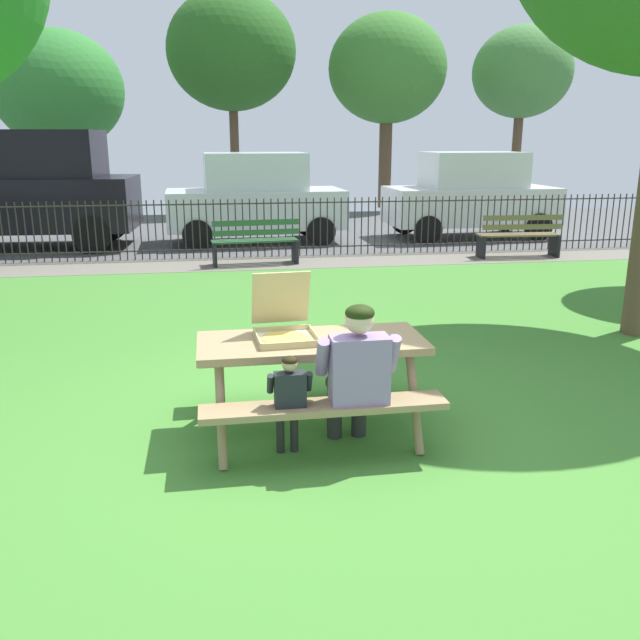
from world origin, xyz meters
TOP-DOWN VIEW (x-y plane):
  - ground at (0.00, 2.12)m, footprint 28.00×12.23m
  - cobblestone_walkway at (0.00, 7.53)m, footprint 28.00×1.40m
  - street_asphalt at (0.00, 12.17)m, footprint 28.00×7.88m
  - picnic_table_foreground at (-0.07, -0.01)m, footprint 1.82×1.50m
  - pizza_box_open at (-0.28, 0.06)m, footprint 0.51×0.59m
  - adult_at_table at (0.19, -0.51)m, footprint 0.61×0.59m
  - child_at_table at (-0.31, -0.54)m, footprint 0.33×0.32m
  - iron_fence_streetside at (-0.00, 8.23)m, footprint 21.22×0.03m
  - park_bench_center at (-0.09, 7.39)m, footprint 1.63×0.61m
  - park_bench_right at (5.11, 7.39)m, footprint 1.62×0.53m
  - parked_car_far_left at (-4.87, 10.13)m, footprint 4.79×2.27m
  - parked_car_left at (0.09, 10.13)m, footprint 3.97×1.96m
  - parked_car_center at (5.13, 10.13)m, footprint 3.96×1.94m
  - far_tree_midleft at (-5.38, 17.26)m, footprint 3.89×3.89m
  - far_tree_center at (-0.13, 17.26)m, footprint 3.99×3.99m
  - far_tree_midright at (4.84, 17.26)m, footprint 3.80×3.80m
  - far_tree_right at (9.44, 17.26)m, footprint 3.28×3.28m

SIDE VIEW (x-z plane):
  - ground at x=0.00m, z-range -0.02..0.00m
  - street_asphalt at x=0.00m, z-range -0.01..0.00m
  - cobblestone_walkway at x=0.00m, z-range -0.01..0.00m
  - park_bench_center at x=-0.09m, z-range -0.01..0.84m
  - park_bench_right at x=5.11m, z-range -0.01..0.84m
  - child_at_table at x=-0.31m, z-range 0.09..0.93m
  - iron_fence_streetside at x=0.00m, z-range 0.01..1.16m
  - picnic_table_foreground at x=-0.07m, z-range 0.20..0.99m
  - adult_at_table at x=0.19m, z-range 0.06..1.25m
  - pizza_box_open at x=-0.28m, z-range 0.61..1.13m
  - parked_car_left at x=0.09m, z-range 0.02..2.00m
  - parked_car_center at x=5.13m, z-range 0.02..2.00m
  - parked_car_far_left at x=-4.87m, z-range 0.08..2.54m
  - far_tree_midleft at x=-5.38m, z-range 0.95..6.38m
  - far_tree_right at x=9.44m, z-range 1.43..7.29m
  - far_tree_midright at x=4.84m, z-range 1.33..7.47m
  - far_tree_center at x=-0.13m, z-range 1.53..8.20m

